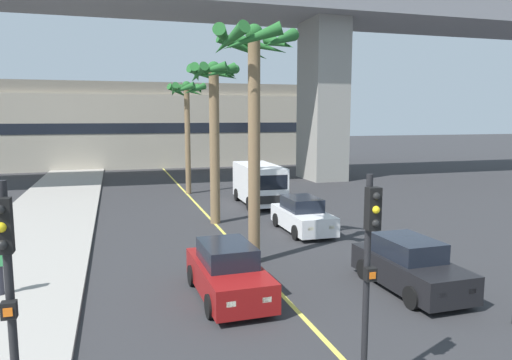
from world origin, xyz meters
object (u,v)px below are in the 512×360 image
car_queue_front (410,266)px  palm_tree_mid_median (214,100)px  delivery_van (259,183)px  traffic_light_median_near (369,256)px  palm_tree_far_median (253,79)px  car_queue_third (303,216)px  traffic_light_left_sidewalk_corner (8,287)px  car_queue_second (228,273)px  palm_tree_near_median (187,105)px

car_queue_front → palm_tree_mid_median: 12.37m
delivery_van → traffic_light_median_near: size_ratio=1.26×
traffic_light_median_near → palm_tree_far_median: size_ratio=0.51×
traffic_light_median_near → car_queue_third: bearing=73.2°
delivery_van → traffic_light_median_near: traffic_light_median_near is taller
delivery_van → traffic_light_left_sidewalk_corner: 21.81m
delivery_van → traffic_light_left_sidewalk_corner: (-9.57, -19.54, 1.58)m
traffic_light_left_sidewalk_corner → traffic_light_median_near: 5.82m
car_queue_third → palm_tree_mid_median: (-3.44, 2.84, 5.24)m
traffic_light_left_sidewalk_corner → car_queue_second: bearing=52.8°
car_queue_front → car_queue_second: size_ratio=1.00×
palm_tree_far_median → palm_tree_near_median: bearing=89.8°
traffic_light_left_sidewalk_corner → palm_tree_mid_median: 16.92m
palm_tree_mid_median → palm_tree_far_median: bearing=-89.7°
car_queue_second → palm_tree_far_median: 6.66m
car_queue_front → traffic_light_left_sidewalk_corner: traffic_light_left_sidewalk_corner is taller
palm_tree_mid_median → delivery_van: bearing=49.5°
palm_tree_mid_median → palm_tree_far_median: size_ratio=0.94×
car_queue_front → delivery_van: delivery_van is taller
traffic_light_median_near → delivery_van: bearing=78.9°
car_queue_second → palm_tree_far_median: bearing=61.1°
car_queue_second → palm_tree_near_median: 19.62m
delivery_van → palm_tree_mid_median: size_ratio=0.68×
car_queue_third → traffic_light_left_sidewalk_corner: (-9.54, -12.64, 2.14)m
car_queue_second → traffic_light_left_sidewalk_corner: (-4.50, -5.92, 2.14)m
car_queue_second → palm_tree_far_median: size_ratio=0.50×
palm_tree_near_median → traffic_light_median_near: bearing=-90.9°
car_queue_third → palm_tree_far_median: palm_tree_far_median is taller
car_queue_front → car_queue_second: same height
car_queue_front → palm_tree_near_median: (-3.71, 19.83, 5.17)m
car_queue_front → palm_tree_mid_median: size_ratio=0.53×
delivery_van → palm_tree_near_median: size_ratio=0.71×
palm_tree_near_median → palm_tree_far_median: palm_tree_far_median is taller
car_queue_second → traffic_light_median_near: traffic_light_median_near is taller
car_queue_front → traffic_light_left_sidewalk_corner: 11.25m
traffic_light_left_sidewalk_corner → palm_tree_far_median: 11.37m
car_queue_third → palm_tree_far_median: bearing=-132.2°
car_queue_third → car_queue_second: bearing=-126.9°
car_queue_second → palm_tree_near_median: bearing=84.9°
traffic_light_median_near → car_queue_second: bearing=103.2°
car_queue_third → traffic_light_left_sidewalk_corner: bearing=-127.1°
palm_tree_far_median → traffic_light_left_sidewalk_corner: bearing=-124.6°
delivery_van → traffic_light_left_sidewalk_corner: traffic_light_left_sidewalk_corner is taller
palm_tree_near_median → palm_tree_mid_median: 9.29m
traffic_light_left_sidewalk_corner → palm_tree_near_median: 25.70m
palm_tree_near_median → delivery_van: bearing=-57.1°
traffic_light_left_sidewalk_corner → palm_tree_mid_median: size_ratio=0.54×
car_queue_front → palm_tree_far_median: (-3.76, 3.94, 5.75)m
car_queue_second → traffic_light_median_near: (1.31, -5.61, 1.99)m
delivery_van → palm_tree_near_median: bearing=122.9°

